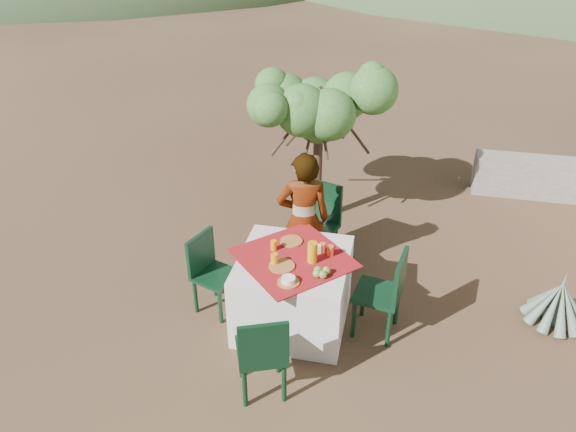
% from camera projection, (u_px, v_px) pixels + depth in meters
% --- Properties ---
extents(ground, '(160.00, 160.00, 0.00)m').
position_uv_depth(ground, '(251.00, 324.00, 5.54)').
color(ground, '#3C241B').
rests_on(ground, ground).
extents(table, '(1.30, 1.30, 0.76)m').
position_uv_depth(table, '(293.00, 290.00, 5.40)').
color(table, white).
rests_on(table, ground).
extents(chair_far, '(0.56, 0.56, 0.97)m').
position_uv_depth(chair_far, '(318.00, 221.00, 6.20)').
color(chair_far, black).
rests_on(chair_far, ground).
extents(chair_near, '(0.52, 0.52, 0.87)m').
position_uv_depth(chair_near, '(262.00, 353.00, 4.54)').
color(chair_near, black).
rests_on(chair_near, ground).
extents(chair_left, '(0.49, 0.49, 0.84)m').
position_uv_depth(chair_left, '(210.00, 269.00, 5.54)').
color(chair_left, black).
rests_on(chair_left, ground).
extents(chair_right, '(0.48, 0.48, 0.90)m').
position_uv_depth(chair_right, '(386.00, 291.00, 5.19)').
color(chair_right, black).
rests_on(chair_right, ground).
extents(person, '(0.63, 0.50, 1.51)m').
position_uv_depth(person, '(303.00, 220.00, 5.79)').
color(person, '#8C6651').
rests_on(person, ground).
extents(shrub_tree, '(1.53, 1.50, 1.80)m').
position_uv_depth(shrub_tree, '(324.00, 114.00, 6.57)').
color(shrub_tree, '#492F24').
rests_on(shrub_tree, ground).
extents(agave, '(0.62, 0.63, 0.66)m').
position_uv_depth(agave, '(558.00, 303.00, 5.47)').
color(agave, slate).
rests_on(agave, ground).
extents(stone_wall, '(2.60, 0.35, 0.55)m').
position_uv_depth(stone_wall, '(573.00, 181.00, 7.60)').
color(stone_wall, gray).
rests_on(stone_wall, ground).
extents(plate_far, '(0.22, 0.22, 0.01)m').
position_uv_depth(plate_far, '(291.00, 241.00, 5.43)').
color(plate_far, brown).
rests_on(plate_far, table).
extents(plate_near, '(0.24, 0.24, 0.01)m').
position_uv_depth(plate_near, '(282.00, 266.00, 5.08)').
color(plate_near, brown).
rests_on(plate_near, table).
extents(glass_far, '(0.06, 0.06, 0.10)m').
position_uv_depth(glass_far, '(274.00, 245.00, 5.29)').
color(glass_far, orange).
rests_on(glass_far, table).
extents(glass_near, '(0.07, 0.07, 0.11)m').
position_uv_depth(glass_near, '(274.00, 259.00, 5.08)').
color(glass_near, orange).
rests_on(glass_near, table).
extents(juice_pitcher, '(0.09, 0.09, 0.20)m').
position_uv_depth(juice_pitcher, '(312.00, 252.00, 5.10)').
color(juice_pitcher, orange).
rests_on(juice_pitcher, table).
extents(bowl_plate, '(0.20, 0.20, 0.01)m').
position_uv_depth(bowl_plate, '(288.00, 282.00, 4.87)').
color(bowl_plate, brown).
rests_on(bowl_plate, table).
extents(white_bowl, '(0.12, 0.12, 0.05)m').
position_uv_depth(white_bowl, '(288.00, 280.00, 4.86)').
color(white_bowl, white).
rests_on(white_bowl, bowl_plate).
extents(jar_left, '(0.07, 0.07, 0.10)m').
position_uv_depth(jar_left, '(330.00, 251.00, 5.21)').
color(jar_left, orange).
rests_on(jar_left, table).
extents(jar_right, '(0.06, 0.06, 0.09)m').
position_uv_depth(jar_right, '(323.00, 247.00, 5.27)').
color(jar_right, orange).
rests_on(jar_right, table).
extents(napkin_holder, '(0.08, 0.06, 0.09)m').
position_uv_depth(napkin_holder, '(317.00, 249.00, 5.25)').
color(napkin_holder, white).
rests_on(napkin_holder, table).
extents(fruit_cluster, '(0.15, 0.14, 0.07)m').
position_uv_depth(fruit_cluster, '(321.00, 272.00, 4.94)').
color(fruit_cluster, olive).
rests_on(fruit_cluster, table).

